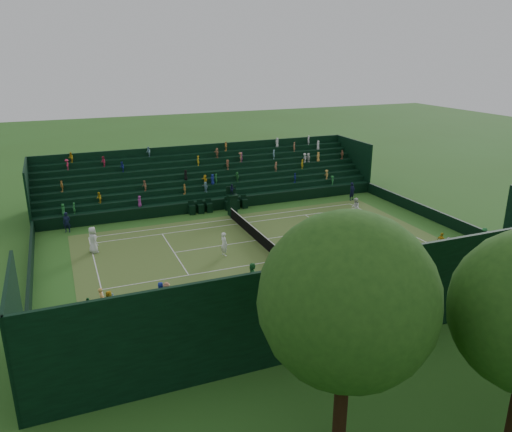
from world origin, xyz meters
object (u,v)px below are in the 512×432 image
object	(u,v)px
player_far_west	(355,207)
player_far_east	(338,229)
player_near_west	(93,240)
player_near_east	(224,244)
umpire_chair	(232,202)
tennis_net	(256,234)

from	to	relation	value
player_far_west	player_far_east	distance (m)	6.61
player_near_west	player_near_east	distance (m)	9.48
umpire_chair	player_far_east	bearing A→B (deg)	30.73
tennis_net	player_far_west	distance (m)	10.63
tennis_net	player_near_east	size ratio (longest dim) A/B	6.63
player_near_east	player_far_west	xyz separation A→B (m)	(-4.14, 13.57, -0.06)
tennis_net	player_near_west	size ratio (longest dim) A/B	6.00
player_near_west	player_near_east	world-z (taller)	player_near_west
player_far_east	tennis_net	bearing A→B (deg)	-139.75
player_near_east	player_far_west	world-z (taller)	player_near_east
tennis_net	player_near_west	world-z (taller)	player_near_west
player_near_west	umpire_chair	bearing A→B (deg)	-91.49
player_far_west	player_far_east	bearing A→B (deg)	-19.41
player_near_west	player_far_west	xyz separation A→B (m)	(-0.04, 22.13, -0.16)
umpire_chair	player_near_east	bearing A→B (deg)	-23.26
tennis_net	player_far_east	xyz separation A→B (m)	(2.46, 5.77, 0.44)
tennis_net	umpire_chair	world-z (taller)	umpire_chair
player_near_west	player_far_east	bearing A→B (deg)	-126.03
tennis_net	player_far_east	distance (m)	6.29
player_far_west	player_far_east	xyz separation A→B (m)	(4.75, -4.60, 0.15)
tennis_net	umpire_chair	distance (m)	6.61
umpire_chair	player_near_west	bearing A→B (deg)	-70.49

